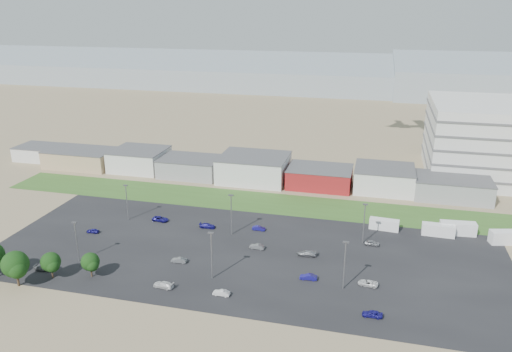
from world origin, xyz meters
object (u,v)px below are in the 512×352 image
(parked_car_3, at_px, (163,285))
(parked_car_6, at_px, (207,226))
(parked_car_4, at_px, (179,260))
(parked_car_2, at_px, (372,314))
(parked_car_7, at_px, (257,247))
(parked_car_8, at_px, (372,243))
(parked_car_10, at_px, (42,268))
(parked_car_11, at_px, (259,228))
(parked_car_9, at_px, (160,219))
(parked_car_5, at_px, (93,231))
(parked_car_12, at_px, (307,253))
(parked_car_13, at_px, (221,293))
(box_trailer_a, at_px, (384,224))
(parked_car_0, at_px, (368,283))
(parked_car_1, at_px, (308,277))

(parked_car_3, xyz_separation_m, parked_car_6, (-0.88, 29.74, -0.03))
(parked_car_4, bearing_deg, parked_car_2, 74.20)
(parked_car_7, xyz_separation_m, parked_car_8, (26.66, 8.56, 0.00))
(parked_car_10, distance_m, parked_car_11, 51.99)
(parked_car_6, relative_size, parked_car_9, 0.94)
(parked_car_11, bearing_deg, parked_car_3, 159.71)
(parked_car_6, relative_size, parked_car_10, 1.11)
(parked_car_5, distance_m, parked_car_11, 42.57)
(parked_car_8, bearing_deg, parked_car_7, 109.69)
(parked_car_2, height_order, parked_car_12, parked_car_12)
(parked_car_6, bearing_deg, parked_car_2, -128.21)
(parked_car_2, xyz_separation_m, parked_car_13, (-29.63, 0.05, -0.07))
(parked_car_8, bearing_deg, parked_car_10, 115.08)
(parked_car_9, xyz_separation_m, parked_car_12, (41.25, -9.95, 0.04))
(parked_car_3, bearing_deg, box_trailer_a, 139.17)
(parked_car_2, bearing_deg, parked_car_7, -127.65)
(parked_car_5, distance_m, parked_car_9, 17.59)
(parked_car_8, bearing_deg, parked_car_6, 92.18)
(parked_car_12, bearing_deg, parked_car_4, -72.62)
(parked_car_2, bearing_deg, parked_car_3, -89.85)
(parked_car_5, bearing_deg, parked_car_13, 62.48)
(parked_car_5, bearing_deg, parked_car_4, 69.81)
(parked_car_5, height_order, parked_car_8, parked_car_8)
(parked_car_5, relative_size, parked_car_8, 0.92)
(parked_car_0, distance_m, parked_car_2, 11.08)
(parked_car_5, bearing_deg, parked_car_3, 53.33)
(parked_car_11, xyz_separation_m, parked_car_12, (14.08, -10.82, 0.09))
(parked_car_11, bearing_deg, parked_car_4, 148.59)
(parked_car_5, distance_m, parked_car_7, 42.97)
(parked_car_9, relative_size, parked_car_12, 0.97)
(parked_car_0, distance_m, parked_car_10, 70.56)
(parked_car_7, xyz_separation_m, parked_car_9, (-29.22, 9.34, 0.01))
(parked_car_11, bearing_deg, parked_car_7, -167.28)
(parked_car_1, relative_size, parked_car_6, 0.89)
(parked_car_1, xyz_separation_m, parked_car_9, (-43.22, 20.33, 0.00))
(parked_car_4, xyz_separation_m, parked_car_6, (0.07, 19.10, 0.02))
(parked_car_1, distance_m, parked_car_7, 17.80)
(parked_car_5, height_order, parked_car_13, parked_car_13)
(parked_car_5, relative_size, parked_car_12, 0.71)
(parked_car_5, distance_m, parked_car_12, 54.97)
(parked_car_5, relative_size, parked_car_10, 0.87)
(parked_car_3, xyz_separation_m, parked_car_12, (26.60, 20.78, 0.03))
(box_trailer_a, xyz_separation_m, parked_car_1, (-15.33, -29.66, -0.79))
(parked_car_9, bearing_deg, parked_car_5, 133.89)
(parked_car_8, height_order, parked_car_9, parked_car_9)
(box_trailer_a, height_order, parked_car_8, box_trailer_a)
(parked_car_9, height_order, parked_car_13, parked_car_9)
(parked_car_1, bearing_deg, parked_car_11, -146.13)
(box_trailer_a, relative_size, parked_car_8, 2.11)
(parked_car_1, xyz_separation_m, parked_car_3, (-28.58, -10.40, 0.02))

